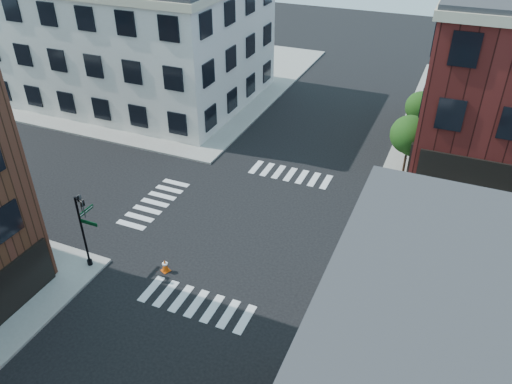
% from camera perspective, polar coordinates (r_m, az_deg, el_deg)
% --- Properties ---
extents(ground, '(120.00, 120.00, 0.00)m').
position_cam_1_polar(ground, '(30.80, -0.50, -4.10)').
color(ground, black).
rests_on(ground, ground).
extents(sidewalk_nw, '(30.00, 30.00, 0.15)m').
position_cam_1_polar(sidewalk_nw, '(56.52, -11.85, 13.03)').
color(sidewalk_nw, gray).
rests_on(sidewalk_nw, ground).
extents(building_nw, '(22.00, 16.00, 11.00)m').
position_cam_1_polar(building_nw, '(49.94, -13.84, 16.76)').
color(building_nw, silver).
rests_on(building_nw, ground).
extents(tree_near, '(2.69, 2.69, 4.49)m').
position_cam_1_polar(tree_near, '(36.04, 17.22, 6.06)').
color(tree_near, black).
rests_on(tree_near, ground).
extents(tree_far, '(2.43, 2.43, 4.07)m').
position_cam_1_polar(tree_far, '(41.64, 18.38, 9.03)').
color(tree_far, black).
rests_on(tree_far, ground).
extents(signal_pole, '(1.29, 1.24, 4.60)m').
position_cam_1_polar(signal_pole, '(27.81, -19.08, -3.46)').
color(signal_pole, black).
rests_on(signal_pole, ground).
extents(box_truck, '(8.50, 2.71, 3.83)m').
position_cam_1_polar(box_truck, '(25.59, 22.41, -10.39)').
color(box_truck, white).
rests_on(box_truck, ground).
extents(traffic_cone, '(0.56, 0.56, 0.79)m').
position_cam_1_polar(traffic_cone, '(27.92, -10.34, -8.27)').
color(traffic_cone, '#D94D09').
rests_on(traffic_cone, ground).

